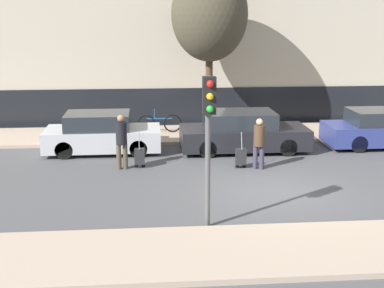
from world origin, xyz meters
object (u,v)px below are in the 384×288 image
parked_car_0 (102,134)px  traffic_light (209,122)px  trolley_right (241,157)px  pedestrian_left (122,138)px  bare_tree_near_crossing (210,15)px  parked_bicycle (159,123)px  parked_car_1 (243,132)px  trolley_left (140,156)px  pedestrian_right (259,141)px

parked_car_0 → traffic_light: bearing=-67.7°
trolley_right → traffic_light: 5.42m
pedestrian_left → bare_tree_near_crossing: bare_tree_near_crossing is taller
trolley_right → traffic_light: size_ratio=0.34×
parked_bicycle → bare_tree_near_crossing: size_ratio=0.28×
parked_car_1 → bare_tree_near_crossing: bare_tree_near_crossing is taller
traffic_light → parked_car_1: bearing=73.6°
parked_car_0 → trolley_right: bearing=-27.8°
parked_car_1 → traffic_light: bearing=-106.4°
pedestrian_left → traffic_light: (2.12, -4.93, 1.50)m
parked_bicycle → bare_tree_near_crossing: bearing=-3.0°
trolley_left → traffic_light: 5.68m
pedestrian_right → trolley_right: (-0.53, 0.14, -0.54)m
parked_car_0 → bare_tree_near_crossing: size_ratio=0.63×
trolley_right → bare_tree_near_crossing: bearing=95.6°
pedestrian_right → traffic_light: (-2.12, -4.58, 1.57)m
trolley_left → bare_tree_near_crossing: 6.73m
trolley_left → traffic_light: bearing=-72.6°
bare_tree_near_crossing → traffic_light: bearing=-96.8°
trolley_left → pedestrian_right: (3.70, -0.45, 0.54)m
trolley_left → parked_bicycle: bearing=80.6°
trolley_right → parked_car_0: bearing=152.2°
parked_car_1 → traffic_light: (-2.03, -6.87, 1.82)m
parked_car_1 → trolley_left: bearing=-153.0°
parked_car_1 → trolley_right: bearing=-101.4°
parked_car_0 → parked_car_1: bearing=-2.7°
pedestrian_left → trolley_right: pedestrian_left is taller
pedestrian_right → traffic_light: traffic_light is taller
pedestrian_right → trolley_right: size_ratio=1.38×
pedestrian_left → trolley_right: 3.77m
parked_car_1 → pedestrian_left: size_ratio=2.58×
parked_car_0 → parked_bicycle: 3.21m
pedestrian_right → trolley_right: 0.77m
parked_car_0 → trolley_left: size_ratio=3.43×
pedestrian_left → bare_tree_near_crossing: 6.67m
pedestrian_left → parked_bicycle: (1.29, 4.60, -0.49)m
trolley_left → pedestrian_right: pedestrian_right is taller
pedestrian_right → parked_bicycle: 5.78m
bare_tree_near_crossing → parked_car_0: bearing=-149.9°
pedestrian_right → bare_tree_near_crossing: bare_tree_near_crossing is taller
trolley_right → parked_bicycle: (-2.43, 4.81, 0.12)m
parked_car_0 → pedestrian_right: bearing=-26.5°
parked_bicycle → traffic_light: bearing=-85.0°
pedestrian_right → bare_tree_near_crossing: size_ratio=0.25×
pedestrian_right → pedestrian_left: bearing=-169.6°
bare_tree_near_crossing → pedestrian_left: bearing=-125.8°
trolley_left → parked_bicycle: size_ratio=0.66×
trolley_right → bare_tree_near_crossing: size_ratio=0.18×
bare_tree_near_crossing → trolley_left: bearing=-121.6°
parked_car_1 → trolley_left: (-3.61, -1.84, -0.29)m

